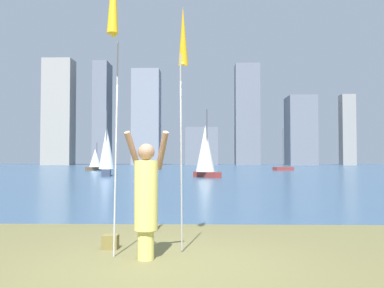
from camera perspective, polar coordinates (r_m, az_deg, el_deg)
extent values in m
cube|color=#335170|center=(67.41, 0.99, -3.28)|extent=(120.00, 116.60, 0.12)
cube|color=#33301C|center=(9.21, -1.85, -10.90)|extent=(120.00, 0.70, 0.02)
cylinder|color=#D8CC66|center=(6.08, -6.22, -13.33)|extent=(0.23, 0.23, 0.41)
cylinder|color=#D8CC66|center=(5.98, -6.20, -6.86)|extent=(0.33, 0.33, 0.97)
sphere|color=#936B51|center=(5.96, -6.18, -1.08)|extent=(0.23, 0.23, 0.23)
cylinder|color=#936B51|center=(6.13, -7.96, -0.88)|extent=(0.24, 0.37, 0.56)
cylinder|color=#936B51|center=(6.07, -4.04, -0.88)|extent=(0.24, 0.37, 0.56)
cylinder|color=#B2B2B7|center=(6.29, -10.19, -0.31)|extent=(0.02, 0.23, 3.16)
sphere|color=yellow|center=(6.34, -10.49, 14.19)|extent=(0.06, 0.06, 0.06)
cylinder|color=#B2B2B7|center=(6.17, -1.46, -1.49)|extent=(0.02, 0.53, 2.87)
cone|color=yellow|center=(7.03, -1.20, 14.31)|extent=(0.16, 0.32, 0.95)
sphere|color=yellow|center=(6.84, -1.24, 10.73)|extent=(0.06, 0.06, 0.06)
cube|color=olive|center=(6.87, -10.91, -12.79)|extent=(0.24, 0.21, 0.22)
cube|color=#333D51|center=(35.89, -11.45, -3.78)|extent=(1.12, 2.66, 0.57)
cylinder|color=#47474C|center=(35.91, -11.42, 0.57)|extent=(0.08, 0.08, 4.88)
cone|color=white|center=(36.08, -11.41, -0.43)|extent=(1.51, 1.51, 3.63)
cube|color=brown|center=(53.68, -12.70, -3.25)|extent=(2.54, 2.30, 0.43)
cylinder|color=#47474C|center=(53.67, -12.68, -1.42)|extent=(0.09, 0.09, 3.01)
cone|color=white|center=(53.57, -12.89, -1.83)|extent=(2.02, 2.02, 2.23)
cube|color=maroon|center=(53.53, 12.17, -3.26)|extent=(2.63, 1.82, 0.43)
cylinder|color=#47474C|center=(53.54, 12.15, -0.48)|extent=(0.07, 0.07, 4.77)
cube|color=maroon|center=(32.44, 2.01, -4.13)|extent=(2.16, 2.79, 0.43)
cylinder|color=#47474C|center=(32.45, 2.01, 0.48)|extent=(0.09, 0.09, 4.80)
cone|color=silver|center=(32.61, 1.79, -0.60)|extent=(2.04, 2.04, 3.58)
cube|color=gray|center=(106.85, -17.50, 4.11)|extent=(6.88, 4.91, 25.35)
cube|color=slate|center=(105.93, -11.97, 3.99)|extent=(3.44, 6.58, 24.91)
cube|color=gray|center=(104.35, -6.15, 3.56)|extent=(6.65, 6.03, 23.15)
cube|color=slate|center=(104.23, 1.30, -0.28)|extent=(7.94, 3.61, 9.20)
cube|color=slate|center=(105.02, 7.41, 3.93)|extent=(5.87, 5.21, 24.58)
cube|color=slate|center=(102.85, 14.39, 1.72)|extent=(6.31, 7.57, 16.07)
cube|color=gray|center=(104.80, 20.16, 1.79)|extent=(3.10, 3.06, 16.35)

